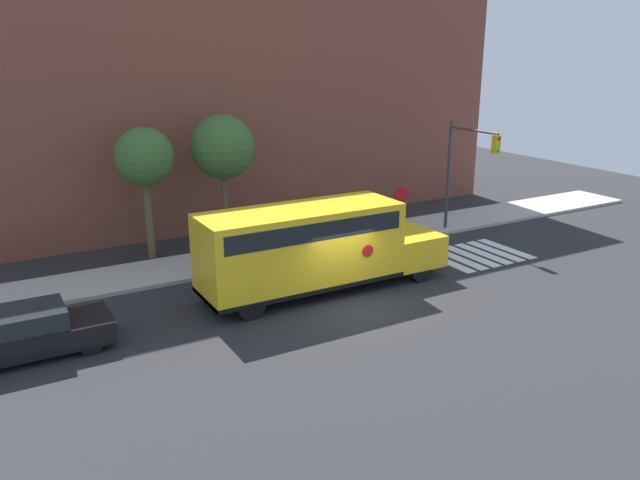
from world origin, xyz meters
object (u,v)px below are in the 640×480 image
parked_car (28,333)px  tree_near_sidewalk (223,148)px  tree_far_sidewalk (144,158)px  school_bus (312,245)px  stop_sign (400,203)px  traffic_light (464,163)px

parked_car → tree_near_sidewalk: 11.97m
tree_near_sidewalk → tree_far_sidewalk: 3.39m
parked_car → school_bus: bearing=1.5°
parked_car → stop_sign: size_ratio=1.83×
traffic_light → tree_far_sidewalk: 14.31m
traffic_light → stop_sign: bearing=155.3°
stop_sign → tree_near_sidewalk: size_ratio=0.42×
stop_sign → traffic_light: 3.47m
parked_car → tree_far_sidewalk: size_ratio=0.81×
parked_car → stop_sign: (16.59, 4.34, 0.93)m
traffic_light → tree_near_sidewalk: tree_near_sidewalk is taller
stop_sign → tree_far_sidewalk: 11.70m
school_bus → tree_far_sidewalk: tree_far_sidewalk is taller
tree_far_sidewalk → traffic_light: bearing=-16.3°
school_bus → traffic_light: traffic_light is taller
stop_sign → school_bus: bearing=-149.8°
stop_sign → tree_far_sidewalk: tree_far_sidewalk is taller
stop_sign → parked_car: bearing=-165.4°
stop_sign → tree_near_sidewalk: 8.61m
traffic_light → tree_near_sidewalk: 11.09m
tree_near_sidewalk → tree_far_sidewalk: (-3.38, 0.09, -0.20)m
traffic_light → tree_far_sidewalk: (-13.72, 4.01, 0.76)m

